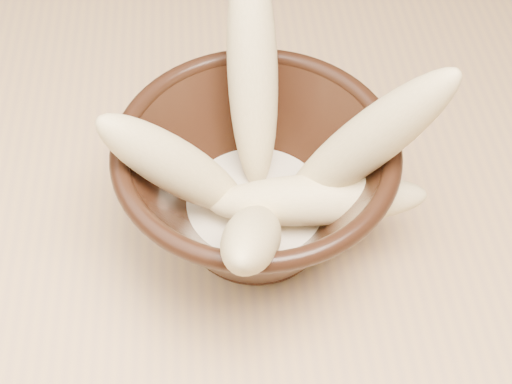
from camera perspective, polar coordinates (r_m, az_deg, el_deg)
The scene contains 8 objects.
table at distance 0.72m, azimuth -2.73°, elevation -1.69°, with size 1.20×0.80×0.75m.
bowl at distance 0.56m, azimuth -0.00°, elevation 0.64°, with size 0.22×0.22×0.12m.
milk_puddle at distance 0.58m, azimuth -0.00°, elevation -1.15°, with size 0.12×0.12×0.02m, color beige.
banana_upright at distance 0.56m, azimuth -0.27°, elevation 9.66°, with size 0.04×0.04×0.19m, color tan.
banana_left at distance 0.53m, azimuth -6.41°, elevation 2.06°, with size 0.04×0.04×0.15m, color tan.
banana_right at distance 0.52m, azimuth 8.57°, elevation 3.74°, with size 0.04×0.04×0.19m, color tan.
banana_across at distance 0.55m, azimuth 4.81°, elevation -0.62°, with size 0.04×0.04×0.17m, color tan.
banana_front at distance 0.49m, azimuth -0.30°, elevation -3.68°, with size 0.04×0.04×0.15m, color tan.
Camera 1 is at (-0.00, -0.43, 1.25)m, focal length 50.00 mm.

